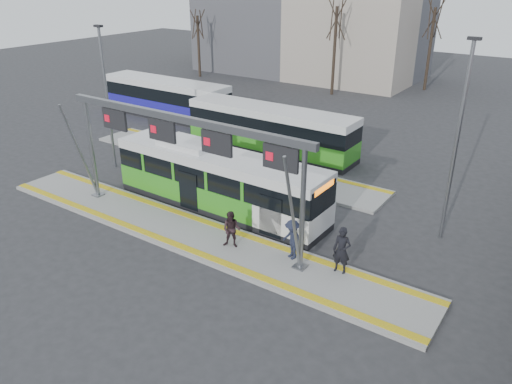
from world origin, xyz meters
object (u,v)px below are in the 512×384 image
gantry (182,140)px  passenger_c (292,239)px  passenger_b (232,230)px  hero_bus (219,181)px  passenger_a (342,250)px

gantry → passenger_c: 6.19m
passenger_c → passenger_b: bearing=-140.7°
hero_bus → passenger_c: bearing=-21.5°
passenger_b → passenger_c: 2.61m
passenger_b → gantry: bearing=154.9°
hero_bus → gantry: bearing=-83.4°
hero_bus → passenger_a: hero_bus is taller
gantry → passenger_a: (7.27, 0.67, -3.21)m
passenger_c → passenger_a: bearing=30.4°
passenger_a → passenger_b: (-4.59, -0.85, -0.14)m
passenger_a → passenger_b: passenger_a is taller
passenger_a → passenger_c: bearing=179.6°
gantry → hero_bus: size_ratio=1.14×
gantry → hero_bus: gantry is taller
passenger_a → hero_bus: bearing=159.0°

